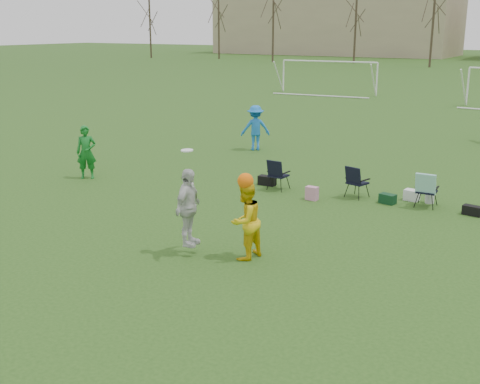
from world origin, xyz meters
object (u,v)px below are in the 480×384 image
Objects in this scene: fielder_green_near at (86,152)px; fielder_blue at (255,128)px; goal_left at (329,68)px; center_contest at (220,214)px.

fielder_blue is (2.48, 7.09, 0.03)m from fielder_green_near.
fielder_green_near is 28.73m from goal_left.
fielder_green_near is 0.97× the size of fielder_blue.
fielder_green_near is 7.51m from fielder_blue.
center_contest reaches higher than fielder_blue.
center_contest is 0.32× the size of goal_left.
fielder_blue is 0.25× the size of goal_left.
center_contest reaches higher than fielder_green_near.
fielder_blue is 0.77× the size of center_contest.
fielder_blue is at bearing 33.79° from fielder_green_near.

